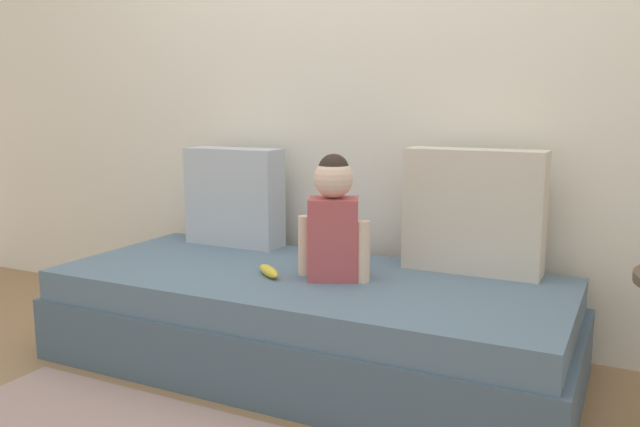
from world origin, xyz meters
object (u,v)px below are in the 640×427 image
object	(u,v)px
throw_pillow_left	(234,197)
toddler	(334,219)
throw_pillow_right	(474,211)
banana	(269,271)
couch	(307,321)

from	to	relation	value
throw_pillow_left	toddler	world-z (taller)	toddler
throw_pillow_right	toddler	size ratio (longest dim) A/B	1.13
throw_pillow_left	throw_pillow_right	distance (m)	1.14
throw_pillow_left	throw_pillow_right	xyz separation A→B (m)	(1.14, 0.00, 0.02)
banana	throw_pillow_right	bearing A→B (deg)	31.81
toddler	banana	xyz separation A→B (m)	(-0.24, -0.09, -0.21)
couch	banana	distance (m)	0.26
throw_pillow_right	banana	size ratio (longest dim) A/B	3.20
throw_pillow_left	throw_pillow_right	size ratio (longest dim) A/B	0.86
couch	throw_pillow_right	distance (m)	0.80
throw_pillow_left	banana	size ratio (longest dim) A/B	2.75
throw_pillow_right	toddler	world-z (taller)	throw_pillow_right
throw_pillow_right	banana	distance (m)	0.85
couch	throw_pillow_left	size ratio (longest dim) A/B	4.43
couch	toddler	xyz separation A→B (m)	(0.11, 0.00, 0.42)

